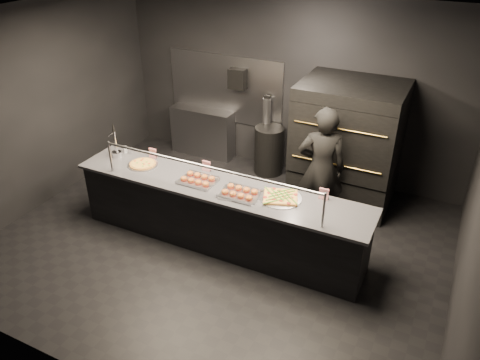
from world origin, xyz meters
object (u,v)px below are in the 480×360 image
Objects in this scene: slider_tray_a at (198,180)px; worker at (321,169)px; round_pizza at (143,164)px; prep_shelf at (203,132)px; trash_bin at (269,150)px; service_counter at (219,214)px; pizza_oven at (347,144)px; towel_dispenser at (238,79)px; fire_extinguisher at (267,111)px; beer_tap at (116,147)px; square_pizza at (281,197)px; slider_tray_b at (240,193)px.

worker is (1.36, 1.06, -0.03)m from slider_tray_a.
round_pizza is 0.94m from slider_tray_a.
prep_shelf reaches higher than trash_bin.
service_counter is 2.30m from pizza_oven.
round_pizza is at bearing 178.74° from service_counter.
towel_dispenser is at bearing 104.11° from slider_tray_a.
fire_extinguisher is at bearing 162.11° from pizza_oven.
pizza_oven is at bearing 57.73° from service_counter.
worker is (1.07, 1.03, 0.45)m from service_counter.
beer_tap is at bearing 177.40° from service_counter.
service_counter is 0.57m from slider_tray_a.
service_counter is at bearing -1.26° from round_pizza.
beer_tap is 1.02× the size of square_pizza.
prep_shelf is at bearing 99.18° from round_pizza.
service_counter is at bearing 25.70° from worker.
service_counter is 0.61m from slider_tray_b.
towel_dispenser is 0.64× the size of slider_tray_b.
round_pizza is at bearing -179.10° from square_pizza.
round_pizza is at bearing -80.82° from prep_shelf.
service_counter is at bearing -84.80° from trash_bin.
slider_tray_b is (0.65, -0.06, 0.00)m from slider_tray_a.
pizza_oven is at bearing 67.06° from slider_tray_b.
round_pizza is 0.78× the size of slider_tray_b.
worker reaches higher than prep_shelf.
square_pizza is (-0.35, -1.84, -0.03)m from pizza_oven.
worker is (0.71, 1.12, -0.03)m from slider_tray_b.
square_pizza is (1.14, 0.09, -0.01)m from slider_tray_a.
towel_dispenser is at bearing -178.96° from fire_extinguisher.
prep_shelf is at bearing -44.00° from worker.
trash_bin is (-1.05, 2.14, -0.52)m from square_pizza.
trash_bin is (-0.56, 2.29, -0.53)m from slider_tray_b.
prep_shelf is 2.21× the size of beer_tap.
slider_tray_b is 2.42m from trash_bin.
slider_tray_b reaches higher than prep_shelf.
slider_tray_b is (0.36, -0.09, 0.49)m from service_counter.
beer_tap is at bearing 0.62° from worker.
trash_bin is at bearing -53.37° from fire_extinguisher.
prep_shelf is 0.66× the size of worker.
trash_bin is (1.40, -0.12, -0.03)m from prep_shelf.
service_counter is 1.83m from beer_tap.
slider_tray_b reaches higher than square_pizza.
pizza_oven is 3.78× the size of fire_extinguisher.
square_pizza is 2.44m from trash_bin.
prep_shelf is 3.43× the size of towel_dispenser.
pizza_oven is 1.87m from square_pizza.
beer_tap is 2.09m from slider_tray_b.
prep_shelf is at bearing 124.59° from service_counter.
pizza_oven reaches higher than prep_shelf.
square_pizza reaches higher than trash_bin.
slider_tray_a is at bearing -60.92° from prep_shelf.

